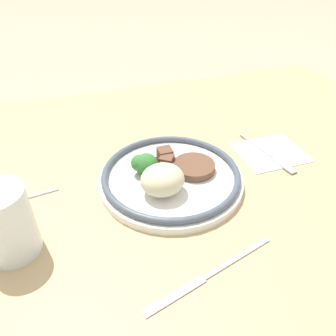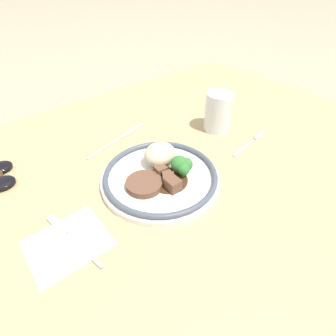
% 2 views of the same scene
% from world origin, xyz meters
% --- Properties ---
extents(ground_plane, '(8.00, 8.00, 0.00)m').
position_xyz_m(ground_plane, '(0.00, 0.00, 0.00)').
color(ground_plane, tan).
extents(dining_table, '(1.36, 0.97, 0.04)m').
position_xyz_m(dining_table, '(0.00, 0.00, 0.02)').
color(dining_table, tan).
rests_on(dining_table, ground).
extents(napkin, '(0.14, 0.12, 0.00)m').
position_xyz_m(napkin, '(-0.28, -0.05, 0.04)').
color(napkin, white).
rests_on(napkin, dining_table).
extents(plate, '(0.27, 0.27, 0.07)m').
position_xyz_m(plate, '(-0.04, -0.02, 0.06)').
color(plate, white).
rests_on(plate, dining_table).
extents(juice_glass, '(0.08, 0.08, 0.11)m').
position_xyz_m(juice_glass, '(0.22, 0.05, 0.09)').
color(juice_glass, yellow).
rests_on(juice_glass, dining_table).
extents(fork, '(0.04, 0.17, 0.00)m').
position_xyz_m(fork, '(-0.27, -0.03, 0.05)').
color(fork, '#ADADB2').
rests_on(fork, napkin).
extents(knife, '(0.21, 0.06, 0.00)m').
position_xyz_m(knife, '(-0.02, 0.19, 0.04)').
color(knife, '#ADADB2').
rests_on(knife, dining_table).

